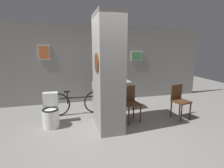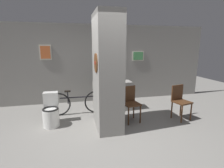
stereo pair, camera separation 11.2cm
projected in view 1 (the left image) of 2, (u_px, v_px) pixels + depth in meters
ground_plane at (115, 137)px, 3.73m from camera, size 14.00×14.00×0.00m
wall_back at (95, 64)px, 5.94m from camera, size 8.00×0.09×2.60m
pillar_center at (108, 73)px, 3.93m from camera, size 0.58×1.02×2.60m
counter_shelf at (112, 96)px, 5.22m from camera, size 1.13×0.44×0.86m
toilet at (51, 113)px, 4.17m from camera, size 0.39×0.55×0.78m
chair_near_pillar at (130, 102)px, 4.45m from camera, size 0.45×0.45×0.89m
chair_by_doorway at (179, 99)px, 4.63m from camera, size 0.47×0.47×0.89m
bicycle at (77, 103)px, 4.88m from camera, size 1.68×0.42×0.70m
bottle_tall at (117, 78)px, 5.08m from camera, size 0.08×0.08×0.30m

